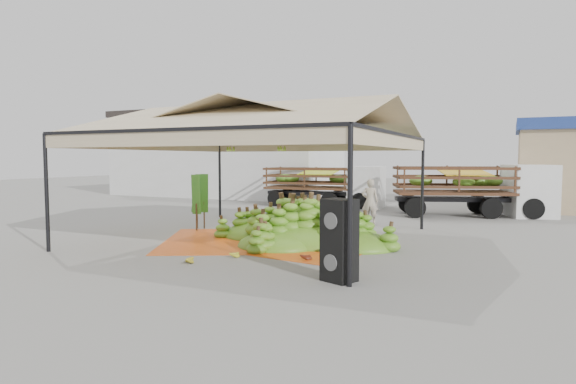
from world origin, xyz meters
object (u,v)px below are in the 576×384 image
at_px(vendor, 370,201).
at_px(truck_left, 329,182).
at_px(banana_heap, 307,220).
at_px(truck_right, 478,184).
at_px(speaker_stack, 339,240).

bearing_deg(vendor, truck_left, -66.10).
xyz_separation_m(banana_heap, truck_left, (-2.93, 9.88, 0.61)).
xyz_separation_m(truck_left, truck_right, (6.97, -1.23, 0.08)).
bearing_deg(speaker_stack, vendor, 122.86).
bearing_deg(banana_heap, truck_right, 64.96).
distance_m(banana_heap, speaker_stack, 4.47).
height_order(speaker_stack, vendor, vendor).
height_order(banana_heap, truck_right, truck_right).
height_order(banana_heap, speaker_stack, speaker_stack).
xyz_separation_m(banana_heap, vendor, (0.65, 4.36, 0.21)).
bearing_deg(speaker_stack, truck_right, 103.62).
relative_size(truck_left, truck_right, 0.91).
relative_size(banana_heap, truck_left, 0.96).
bearing_deg(vendor, banana_heap, 72.50).
xyz_separation_m(speaker_stack, truck_right, (1.77, 12.49, 0.50)).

